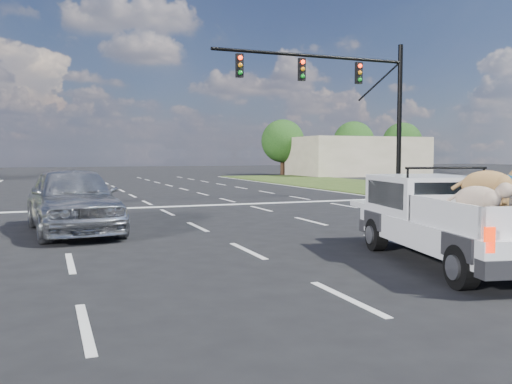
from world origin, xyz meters
TOP-DOWN VIEW (x-y plane):
  - ground at (0.00, 0.00)m, footprint 160.00×160.00m
  - road_markings at (0.00, 6.56)m, footprint 17.75×60.00m
  - traffic_signal at (7.20, 10.50)m, footprint 9.11×0.31m
  - building_right at (22.00, 34.00)m, footprint 12.00×7.00m
  - tree_far_d at (16.00, 38.00)m, footprint 4.20×4.20m
  - tree_far_e at (24.00, 38.00)m, footprint 4.20×4.20m
  - tree_far_f at (30.00, 38.00)m, footprint 4.20×4.20m
  - pickup_truck at (1.24, -2.50)m, footprint 2.62×5.01m
  - silver_sedan at (-5.00, 4.20)m, footprint 2.49×5.22m
  - black_coupe at (4.15, -0.87)m, footprint 2.97×5.19m

SIDE VIEW (x-z plane):
  - ground at x=0.00m, z-range 0.00..0.00m
  - road_markings at x=0.00m, z-range 0.00..0.01m
  - black_coupe at x=4.15m, z-range 0.00..1.42m
  - pickup_truck at x=1.24m, z-range -0.04..1.74m
  - silver_sedan at x=-5.00m, z-range 0.00..1.72m
  - building_right at x=22.00m, z-range 0.00..3.60m
  - tree_far_d at x=16.00m, z-range 0.59..5.99m
  - tree_far_e at x=24.00m, z-range 0.59..5.99m
  - tree_far_f at x=30.00m, z-range 0.59..5.99m
  - traffic_signal at x=7.20m, z-range 1.23..8.23m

